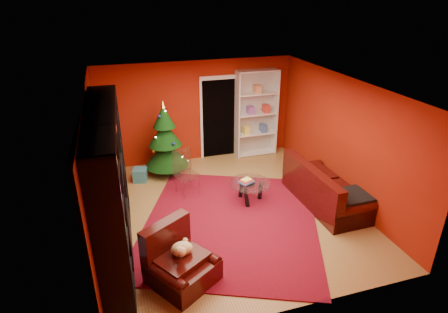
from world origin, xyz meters
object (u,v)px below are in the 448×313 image
object	(u,v)px
gift_box_teal	(140,175)
gift_box_green	(173,168)
white_bookshelf	(256,114)
rug	(231,222)
armchair	(182,261)
christmas_tree	(165,139)
media_unit	(109,189)
coffee_table	(249,192)
dog	(182,249)
acrylic_chair	(187,175)
sofa	(326,184)

from	to	relation	value
gift_box_teal	gift_box_green	world-z (taller)	gift_box_teal
white_bookshelf	rug	bearing A→B (deg)	-119.30
gift_box_teal	armchair	xyz separation A→B (m)	(0.30, -3.60, 0.23)
christmas_tree	gift_box_green	world-z (taller)	christmas_tree
media_unit	armchair	xyz separation A→B (m)	(0.95, -0.99, -0.90)
gift_box_green	coffee_table	world-z (taller)	coffee_table
rug	christmas_tree	distance (m)	2.79
gift_box_teal	gift_box_green	distance (m)	0.84
armchair	gift_box_green	bearing A→B (deg)	49.74
gift_box_green	dog	xyz separation A→B (m)	(-0.50, -3.69, 0.43)
white_bookshelf	armchair	size ratio (longest dim) A/B	2.43
dog	acrylic_chair	world-z (taller)	acrylic_chair
gift_box_teal	christmas_tree	bearing A→B (deg)	17.20
media_unit	coffee_table	world-z (taller)	media_unit
christmas_tree	sofa	bearing A→B (deg)	-38.97
media_unit	coffee_table	size ratio (longest dim) A/B	3.77
gift_box_teal	dog	xyz separation A→B (m)	(0.32, -3.53, 0.41)
media_unit	gift_box_teal	world-z (taller)	media_unit
rug	coffee_table	world-z (taller)	coffee_table
white_bookshelf	dog	bearing A→B (deg)	-124.25
sofa	coffee_table	distance (m)	1.62
christmas_tree	white_bookshelf	distance (m)	2.58
rug	gift_box_green	size ratio (longest dim) A/B	14.02
rug	acrylic_chair	size ratio (longest dim) A/B	4.23
rug	dog	bearing A→B (deg)	-134.09
white_bookshelf	christmas_tree	bearing A→B (deg)	-169.02
armchair	acrylic_chair	distance (m)	2.75
rug	dog	xyz separation A→B (m)	(-1.20, -1.24, 0.56)
christmas_tree	white_bookshelf	bearing A→B (deg)	11.02
white_bookshelf	armchair	distance (m)	5.24
gift_box_teal	media_unit	bearing A→B (deg)	-103.84
christmas_tree	media_unit	bearing A→B (deg)	-115.10
media_unit	coffee_table	distance (m)	3.13
gift_box_green	coffee_table	xyz separation A→B (m)	(1.32, -1.80, 0.10)
white_bookshelf	acrylic_chair	size ratio (longest dim) A/B	2.61
gift_box_teal	gift_box_green	bearing A→B (deg)	10.52
media_unit	armchair	bearing A→B (deg)	-44.24
gift_box_green	sofa	distance (m)	3.69
media_unit	gift_box_teal	distance (m)	2.91
rug	christmas_tree	bearing A→B (deg)	108.63
christmas_tree	dog	world-z (taller)	christmas_tree
sofa	christmas_tree	bearing A→B (deg)	49.74
christmas_tree	gift_box_green	size ratio (longest dim) A/B	6.79
media_unit	christmas_tree	distance (m)	3.13
christmas_tree	white_bookshelf	size ratio (longest dim) A/B	0.79
gift_box_green	sofa	bearing A→B (deg)	-39.68
white_bookshelf	coffee_table	size ratio (longest dim) A/B	2.68
armchair	dog	bearing A→B (deg)	45.00
gift_box_teal	acrylic_chair	distance (m)	1.36
rug	sofa	world-z (taller)	sofa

